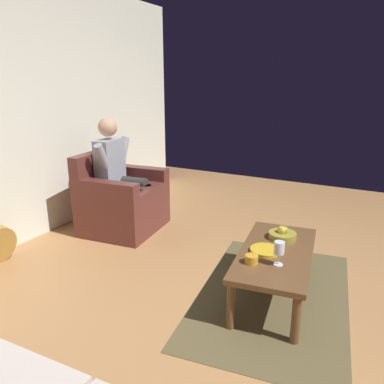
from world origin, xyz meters
name	(u,v)px	position (x,y,z in m)	size (l,w,h in m)	color
ground_plane	(327,322)	(0.00, 0.00, 0.00)	(7.36, 7.36, 0.00)	#AD7A4A
wall_back	(9,113)	(0.00, -3.09, 1.34)	(5.68, 0.06, 2.69)	silver
rug	(273,295)	(-0.15, -0.44, 0.00)	(1.82, 1.13, 0.01)	brown
armchair	(121,202)	(-0.73, -2.37, 0.33)	(0.92, 0.84, 0.89)	#5C2B26
person_seated	(119,171)	(-0.73, -2.38, 0.69)	(0.63, 0.57, 1.27)	#9297A3
coffee_table	(276,257)	(-0.15, -0.44, 0.34)	(1.17, 0.66, 0.40)	brown
wine_glass_near	(279,249)	(0.07, -0.36, 0.52)	(0.07, 0.07, 0.18)	silver
fruit_bowl	(283,234)	(-0.41, -0.46, 0.43)	(0.23, 0.23, 0.11)	olive
decorative_dish	(265,250)	(-0.10, -0.51, 0.41)	(0.23, 0.23, 0.02)	gold
candle_jar	(252,259)	(0.13, -0.54, 0.43)	(0.09, 0.09, 0.06)	gold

